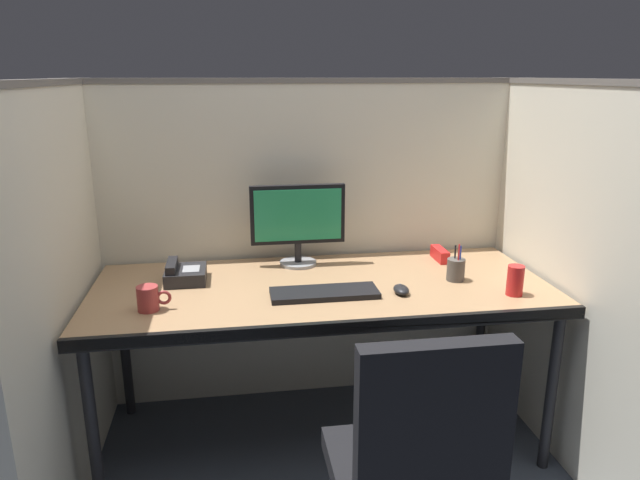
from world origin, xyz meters
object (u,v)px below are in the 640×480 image
monitor_center (298,219)px  coffee_mug (149,298)px  red_stapler (440,254)px  desk_phone (184,274)px  soda_can (515,280)px  pen_cup (456,269)px  desk (322,296)px  computer_mouse (401,290)px  keyboard_main (324,293)px

monitor_center → coffee_mug: bearing=-143.6°
coffee_mug → red_stapler: size_ratio=0.84×
desk_phone → soda_can: bearing=-15.3°
pen_cup → red_stapler: size_ratio=1.10×
desk → computer_mouse: bearing=-25.3°
monitor_center → pen_cup: 0.73m
keyboard_main → pen_cup: 0.59m
desk → coffee_mug: (-0.68, -0.16, 0.10)m
keyboard_main → soda_can: soda_can is taller
red_stapler → desk_phone: 1.18m
monitor_center → computer_mouse: monitor_center is taller
coffee_mug → desk_phone: coffee_mug is taller
desk → keyboard_main: (-0.01, -0.11, 0.06)m
red_stapler → monitor_center: bearing=177.0°
coffee_mug → red_stapler: bearing=18.0°
red_stapler → coffee_mug: bearing=-162.0°
coffee_mug → desk: bearing=13.4°
keyboard_main → desk_phone: 0.62m
red_stapler → desk_phone: bearing=-174.4°
computer_mouse → soda_can: size_ratio=0.79×
keyboard_main → red_stapler: bearing=31.0°
computer_mouse → keyboard_main: bearing=175.1°
red_stapler → soda_can: 0.50m
keyboard_main → red_stapler: size_ratio=2.87×
pen_cup → soda_can: 0.26m
computer_mouse → coffee_mug: bearing=-178.8°
monitor_center → pen_cup: (0.64, -0.31, -0.17)m
keyboard_main → coffee_mug: size_ratio=3.41×
soda_can → desk: bearing=163.4°
pen_cup → desk_phone: (-1.15, 0.16, -0.02)m
desk_phone → red_stapler: bearing=5.6°
coffee_mug → computer_mouse: bearing=1.2°
computer_mouse → desk_phone: 0.92m
coffee_mug → monitor_center: bearing=36.4°
coffee_mug → soda_can: size_ratio=1.03×
monitor_center → soda_can: size_ratio=3.52×
red_stapler → keyboard_main: bearing=-149.0°
coffee_mug → pen_cup: bearing=6.3°
monitor_center → computer_mouse: 0.60m
desk_phone → computer_mouse: bearing=-17.8°
desk → desk_phone: (-0.57, 0.14, 0.08)m
computer_mouse → pen_cup: (0.27, 0.12, 0.03)m
keyboard_main → computer_mouse: 0.31m
desk_phone → coffee_mug: bearing=-109.6°
desk → monitor_center: bearing=103.1°
computer_mouse → red_stapler: size_ratio=0.64×
desk → monitor_center: (-0.07, 0.29, 0.27)m
monitor_center → desk_phone: monitor_center is taller
coffee_mug → soda_can: (1.42, -0.06, 0.01)m
desk_phone → monitor_center: bearing=16.6°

